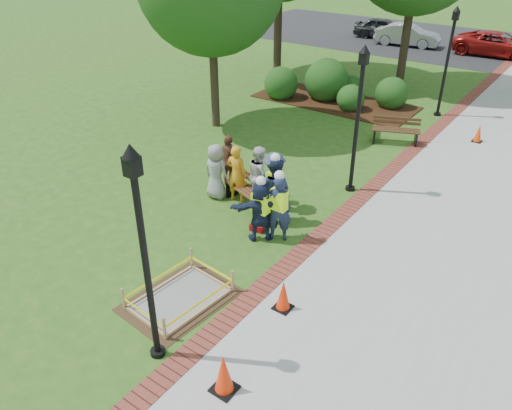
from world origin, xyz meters
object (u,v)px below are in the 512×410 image
Objects in this scene: wet_concrete_pad at (179,292)px; hivis_worker_c at (275,188)px; cone_front at (224,374)px; hivis_worker_b at (279,206)px; lamp_near at (143,245)px; bench_near at (247,197)px; hivis_worker_a at (261,208)px.

wet_concrete_pad is 1.24× the size of hivis_worker_c.
cone_front is at bearing -64.82° from hivis_worker_c.
lamp_near is at bearing -86.03° from hivis_worker_b.
hivis_worker_b is at bearing 93.97° from lamp_near.
bench_near is 1.30m from hivis_worker_c.
hivis_worker_c is at bearing 130.03° from hivis_worker_b.
lamp_near is 4.81m from hivis_worker_b.
hivis_worker_a is at bearing -42.43° from bench_near.
bench_near is 0.39× the size of lamp_near.
cone_front is at bearing -57.05° from bench_near.
cone_front is 2.59m from lamp_near.
hivis_worker_c is at bearing 92.60° from wet_concrete_pad.
bench_near is 6.21m from lamp_near.
lamp_near is (-1.53, -0.08, 2.08)m from cone_front.
bench_near is 1.84m from hivis_worker_a.
lamp_near is 2.16× the size of hivis_worker_c.
lamp_near reaches higher than bench_near.
lamp_near is 4.63m from hivis_worker_a.
cone_front is 4.87m from hivis_worker_b.
wet_concrete_pad is 1.47× the size of bench_near.
lamp_near is 2.41× the size of hivis_worker_a.
hivis_worker_c is (-2.42, 5.14, 0.57)m from cone_front.
cone_front is 4.78m from hivis_worker_a.
lamp_near is at bearing -80.40° from hivis_worker_c.
lamp_near is 2.22× the size of hivis_worker_b.
bench_near is 0.84× the size of hivis_worker_c.
hivis_worker_a is at bearing 98.96° from lamp_near.
wet_concrete_pad is 3.94m from hivis_worker_c.
wet_concrete_pad is at bearing -97.01° from hivis_worker_b.
hivis_worker_b is at bearing -29.23° from bench_near.
wet_concrete_pad is 2.72m from lamp_near.
hivis_worker_c is (-0.57, 0.68, 0.02)m from hivis_worker_b.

